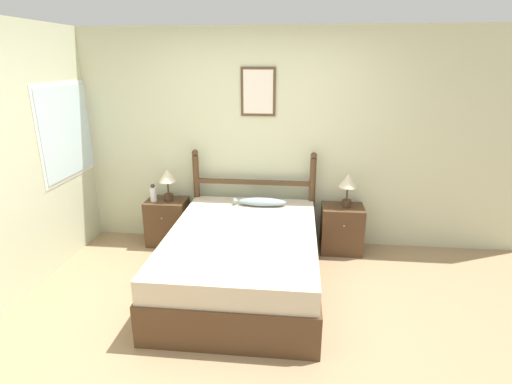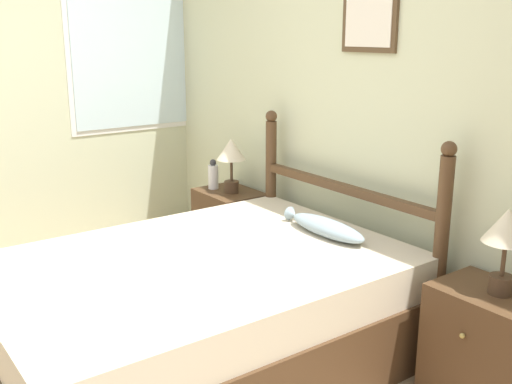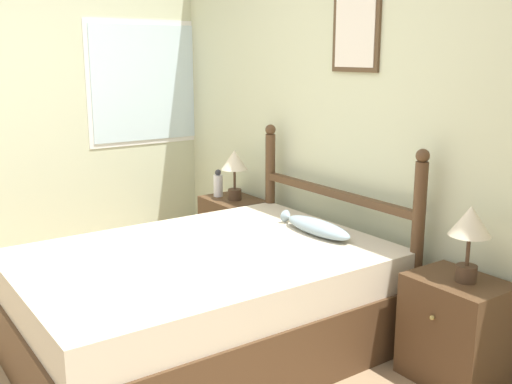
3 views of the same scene
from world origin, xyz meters
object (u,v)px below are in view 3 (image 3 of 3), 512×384
nightstand_right (455,331)px  bottle (218,184)px  table_lamp_left (234,164)px  table_lamp_right (470,228)px  nightstand_left (233,233)px  fish_pillow (316,227)px  bed (203,301)px

nightstand_right → bottle: size_ratio=2.56×
table_lamp_left → table_lamp_right: bearing=0.3°
nightstand_left → table_lamp_right: size_ratio=1.43×
nightstand_right → bottle: 2.29m
fish_pillow → table_lamp_left: bearing=173.2°
bed → bottle: size_ratio=9.37×
nightstand_left → nightstand_right: same height
nightstand_left → bed: bearing=-40.0°
nightstand_left → table_lamp_left: bearing=-8.5°
table_lamp_left → nightstand_right: bearing=0.2°
nightstand_right → fish_pillow: bearing=-171.5°
table_lamp_right → bottle: size_ratio=1.79×
nightstand_right → table_lamp_right: table_lamp_right is taller
nightstand_right → bottle: (-2.26, -0.05, 0.38)m
bed → table_lamp_left: table_lamp_left is taller
bed → nightstand_right: bearing=40.0°
nightstand_right → table_lamp_left: 2.16m
nightstand_right → nightstand_left: bearing=180.0°
table_lamp_right → fish_pillow: size_ratio=0.65×
table_lamp_right → nightstand_right: bearing=-173.5°
table_lamp_left → fish_pillow: (1.14, -0.14, -0.21)m
bottle → fish_pillow: bearing=-4.0°
bottle → fish_pillow: bottle is taller
fish_pillow → bottle: bearing=176.0°
nightstand_left → table_lamp_right: table_lamp_right is taller
bed → nightstand_left: 1.39m
nightstand_right → bed: bearing=-140.0°
table_lamp_left → fish_pillow: table_lamp_left is taller
nightstand_left → table_lamp_left: size_ratio=1.43×
fish_pillow → bed: bearing=-98.7°
nightstand_right → table_lamp_left: bearing=-179.8°
nightstand_right → table_lamp_left: (-2.08, -0.01, 0.56)m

